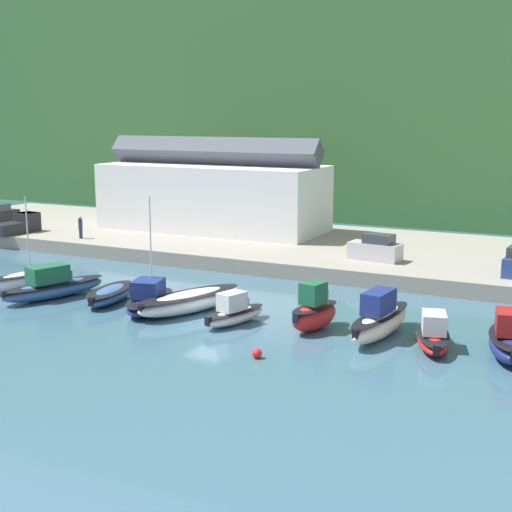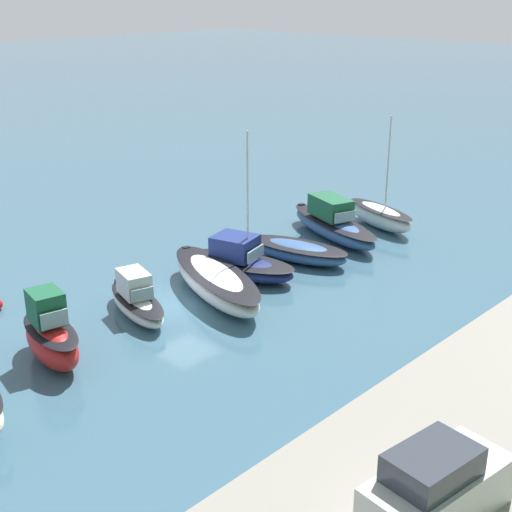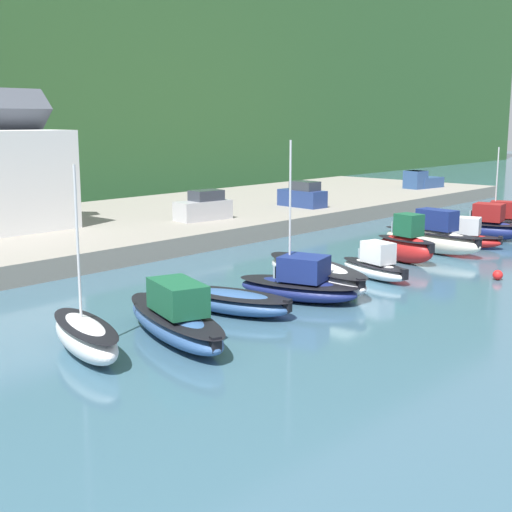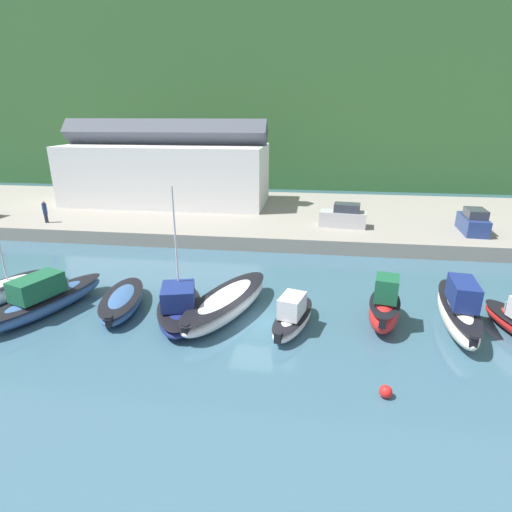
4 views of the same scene
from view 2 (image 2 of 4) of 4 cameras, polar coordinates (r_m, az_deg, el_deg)
The scene contains 9 objects.
ground_plane at distance 33.72m, azimuth -5.79°, elevation -3.81°, with size 320.00×320.00×0.00m, color #385B70.
moored_boat_0 at distance 44.49m, azimuth 9.91°, elevation 3.18°, with size 3.19×5.79×6.95m.
moored_boat_1 at distance 42.26m, azimuth 6.17°, elevation 2.60°, with size 4.60×8.22×2.39m.
moored_boat_2 at distance 38.61m, azimuth 3.36°, elevation 0.40°, with size 3.34×6.17×1.01m.
moored_boat_3 at distance 36.34m, azimuth -1.35°, elevation -0.51°, with size 3.95×6.50×7.57m.
moored_boat_4 at distance 34.12m, azimuth -3.23°, elevation -2.06°, with size 5.13×8.61×1.41m.
moored_boat_5 at distance 32.61m, azimuth -9.54°, elevation -3.51°, with size 2.85×5.16×2.05m.
moored_boat_6 at distance 29.25m, azimuth -16.10°, elevation -6.19°, with size 2.45×4.43×2.98m.
parked_car_1 at distance 19.39m, azimuth 14.19°, elevation -17.62°, with size 4.40×2.34×2.16m.
Camera 2 is at (19.78, 23.45, 14.01)m, focal length 50.00 mm.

